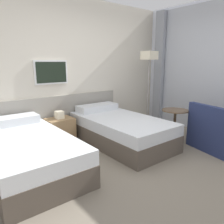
% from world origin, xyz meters
% --- Properties ---
extents(ground_plane, '(16.00, 16.00, 0.00)m').
position_xyz_m(ground_plane, '(0.00, 0.00, 0.00)').
color(ground_plane, slate).
extents(wall_headboard, '(10.00, 0.10, 2.70)m').
position_xyz_m(wall_headboard, '(-0.04, 1.99, 1.30)').
color(wall_headboard, beige).
rests_on(wall_headboard, ground_plane).
extents(bed_near_door, '(1.06, 1.96, 0.62)m').
position_xyz_m(bed_near_door, '(-1.43, 0.96, 0.25)').
color(bed_near_door, brown).
rests_on(bed_near_door, ground_plane).
extents(bed_near_window, '(1.06, 1.96, 0.62)m').
position_xyz_m(bed_near_window, '(0.25, 0.96, 0.25)').
color(bed_near_window, brown).
rests_on(bed_near_window, ground_plane).
extents(nightstand, '(0.48, 0.38, 0.59)m').
position_xyz_m(nightstand, '(-0.59, 1.69, 0.24)').
color(nightstand, '#9E7A51').
rests_on(nightstand, ground_plane).
extents(floor_lamp, '(0.28, 0.28, 1.70)m').
position_xyz_m(floor_lamp, '(1.44, 1.38, 1.46)').
color(floor_lamp, '#9E9993').
rests_on(floor_lamp, ground_plane).
extents(side_table, '(0.48, 0.48, 0.62)m').
position_xyz_m(side_table, '(1.08, 0.37, 0.43)').
color(side_table, brown).
rests_on(side_table, ground_plane).
extents(armchair, '(0.87, 0.97, 0.79)m').
position_xyz_m(armchair, '(1.39, -0.32, 0.26)').
color(armchair, navy).
rests_on(armchair, ground_plane).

